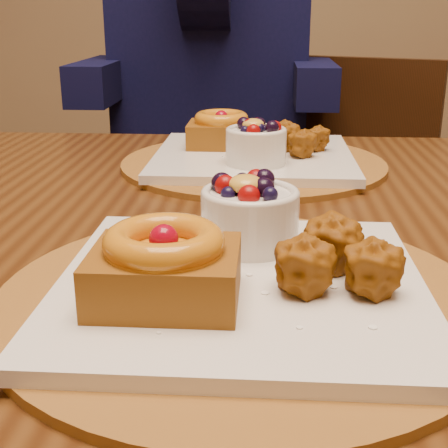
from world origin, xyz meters
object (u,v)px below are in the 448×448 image
at_px(dining_table, 248,277).
at_px(place_setting_near, 238,271).
at_px(chair_far, 328,232).
at_px(diner, 210,16).
at_px(place_setting_far, 252,152).

distance_m(dining_table, place_setting_near, 0.24).
bearing_deg(dining_table, chair_far, 76.92).
height_order(dining_table, diner, diner).
distance_m(dining_table, chair_far, 0.76).
xyz_separation_m(place_setting_far, diner, (-0.11, 0.62, 0.18)).
distance_m(dining_table, place_setting_far, 0.24).
distance_m(place_setting_far, diner, 0.65).
bearing_deg(dining_table, place_setting_far, 90.53).
distance_m(chair_far, diner, 0.57).
bearing_deg(place_setting_near, chair_far, 79.74).
bearing_deg(chair_far, diner, 179.08).
relative_size(place_setting_far, chair_far, 0.44).
bearing_deg(diner, place_setting_near, -72.14).
relative_size(place_setting_near, place_setting_far, 1.00).
distance_m(place_setting_near, place_setting_far, 0.43).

